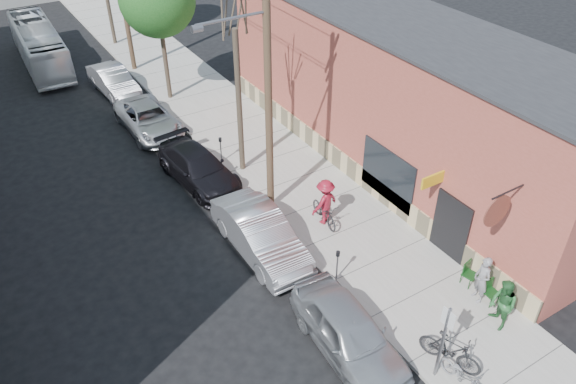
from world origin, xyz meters
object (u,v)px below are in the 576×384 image
utility_pole_near (267,89)px  car_1 (261,234)px  parking_meter_near (338,261)px  car_3 (149,119)px  patio_chair_b (491,293)px  parked_bike_b (463,376)px  car_4 (114,81)px  tree_bare (239,104)px  parked_bike_a (450,351)px  patron_grey (482,280)px  car_2 (198,167)px  car_0 (349,332)px  sign_post (444,336)px  parking_meter_far (221,146)px  patron_green (503,305)px  patio_chair_a (470,274)px  cyclist (325,202)px  bus (39,45)px

utility_pole_near → car_1: utility_pole_near is taller
parking_meter_near → car_3: bearing=97.0°
utility_pole_near → patio_chair_b: bearing=-67.4°
parked_bike_b → car_4: size_ratio=0.36×
tree_bare → parked_bike_a: (0.13, -12.60, -2.63)m
car_1 → parking_meter_near: bearing=-62.1°
patron_grey → car_2: 12.52m
patio_chair_b → car_0: bearing=171.7°
car_0 → car_3: bearing=94.8°
car_1 → sign_post: bearing=-78.1°
parking_meter_far → patron_green: 13.71m
patio_chair_b → car_1: (-5.11, 6.38, 0.23)m
patio_chair_a → parked_bike_a: (-3.02, -2.03, 0.14)m
sign_post → car_3: (-1.78, 18.37, -1.16)m
cyclist → car_0: 6.14m
patio_chair_a → tree_bare: bearing=94.2°
patio_chair_b → car_1: car_1 is taller
tree_bare → parked_bike_a: bearing=-89.4°
patron_grey → cyclist: size_ratio=0.92×
patio_chair_b → car_4: bearing=106.8°
patron_grey → car_1: patron_grey is taller
patio_chair_a → patron_green: (-0.61, -1.79, 0.49)m
sign_post → cyclist: size_ratio=1.44×
parking_meter_near → car_4: bearing=95.4°
parking_meter_far → car_2: size_ratio=0.25×
patio_chair_b → cyclist: bearing=112.0°
sign_post → patron_green: size_ratio=1.51×
parked_bike_a → tree_bare: bearing=69.9°
patron_green → parking_meter_far: bearing=-144.6°
patron_grey → car_3: patron_grey is taller
parking_meter_near → car_1: (-1.45, 2.77, -0.16)m
car_3 → car_4: 5.18m
utility_pole_near → cyclist: (1.31, -2.02, -4.29)m
tree_bare → parked_bike_b: tree_bare is taller
parking_meter_near → car_2: bearing=100.0°
patio_chair_b → car_2: bearing=116.5°
car_2 → car_3: car_2 is taller
patron_grey → car_1: 7.79m
tree_bare → car_1: (-2.00, -5.16, -2.54)m
patron_green → bus: bus is taller
patio_chair_b → car_4: car_4 is taller
patron_green → parked_bike_a: size_ratio=0.95×
car_4 → sign_post: bearing=-89.8°
parked_bike_a → car_1: (-2.13, 7.44, 0.09)m
bus → utility_pole_near: bearing=-75.2°
parking_meter_near → car_4: car_4 is taller
patio_chair_a → patio_chair_b: 0.97m
cyclist → car_3: bearing=-84.9°
parking_meter_near → parking_meter_far: same height
car_3 → bus: size_ratio=0.53×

